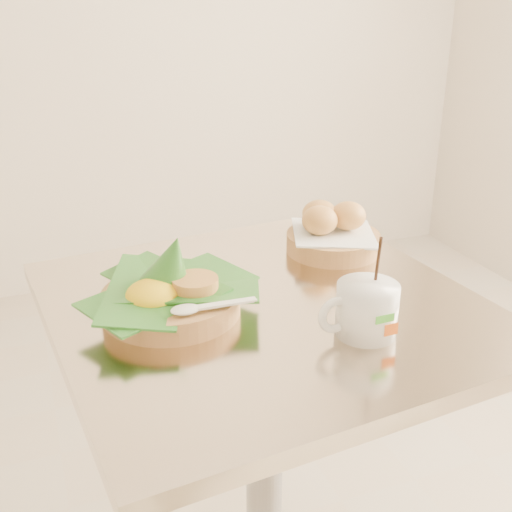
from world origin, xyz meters
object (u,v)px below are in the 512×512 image
object	(u,v)px
cafe_table	(265,408)
coffee_mug	(365,308)
rice_basket	(170,292)
bread_basket	(332,232)

from	to	relation	value
cafe_table	coffee_mug	bearing A→B (deg)	-55.82
cafe_table	coffee_mug	size ratio (longest dim) A/B	4.63
cafe_table	rice_basket	xyz separation A→B (m)	(-0.16, 0.02, 0.26)
cafe_table	coffee_mug	world-z (taller)	coffee_mug
coffee_mug	rice_basket	bearing A→B (deg)	146.86
bread_basket	coffee_mug	size ratio (longest dim) A/B	1.25
bread_basket	cafe_table	bearing A→B (deg)	-141.11
cafe_table	bread_basket	xyz separation A→B (m)	(0.21, 0.17, 0.26)
cafe_table	rice_basket	size ratio (longest dim) A/B	2.68
bread_basket	coffee_mug	xyz separation A→B (m)	(-0.11, -0.32, 0.00)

